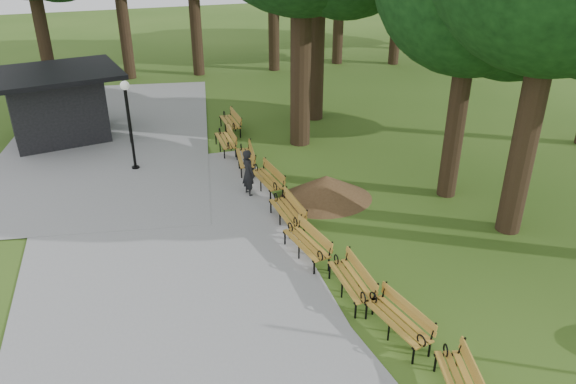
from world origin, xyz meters
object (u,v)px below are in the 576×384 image
object	(u,v)px
kiosk	(56,105)
bench_7	(245,158)
person	(248,173)
bench_6	(267,179)
lamp_post	(128,107)
bench_4	(306,244)
bench_8	(225,141)
bench_5	(287,212)
dirt_mound	(326,188)
bench_2	(397,321)
bench_9	(230,122)
bench_3	(351,281)

from	to	relation	value
kiosk	bench_7	size ratio (longest dim) A/B	2.42
person	bench_6	world-z (taller)	person
lamp_post	bench_4	distance (m)	8.68
person	bench_8	world-z (taller)	person
bench_5	dirt_mound	bearing A→B (deg)	122.00
dirt_mound	bench_2	size ratio (longest dim) A/B	1.39
bench_9	bench_7	bearing A→B (deg)	-6.56
dirt_mound	bench_3	bearing A→B (deg)	-104.97
bench_5	bench_9	size ratio (longest dim) A/B	1.00
kiosk	bench_7	xyz separation A→B (m)	(6.48, -5.44, -1.00)
person	kiosk	distance (m)	9.68
lamp_post	bench_2	size ratio (longest dim) A/B	1.74
bench_7	bench_9	world-z (taller)	same
bench_2	bench_9	bearing A→B (deg)	171.62
bench_2	bench_3	distance (m)	1.73
dirt_mound	bench_2	xyz separation A→B (m)	(-0.98, -6.68, 0.01)
lamp_post	bench_5	xyz separation A→B (m)	(4.00, -5.63, -1.92)
bench_2	bench_6	xyz separation A→B (m)	(-0.67, 7.87, 0.00)
lamp_post	bench_4	bearing A→B (deg)	-62.30
kiosk	bench_4	xyz separation A→B (m)	(6.59, -11.68, -1.00)
person	bench_6	xyz separation A→B (m)	(0.65, 0.07, -0.36)
bench_2	bench_4	distance (m)	3.71
bench_4	bench_9	size ratio (longest dim) A/B	1.00
lamp_post	dirt_mound	world-z (taller)	lamp_post
bench_6	bench_9	bearing A→B (deg)	172.40
kiosk	bench_8	distance (m)	7.18
person	dirt_mound	size ratio (longest dim) A/B	0.61
dirt_mound	lamp_post	bearing A→B (deg)	142.17
lamp_post	bench_4	size ratio (longest dim) A/B	1.74
bench_9	kiosk	bearing A→B (deg)	-103.33
bench_2	bench_9	world-z (taller)	same
person	bench_7	world-z (taller)	person
lamp_post	bench_5	size ratio (longest dim) A/B	1.74
person	kiosk	bearing A→B (deg)	24.50
bench_7	bench_8	world-z (taller)	same
person	bench_5	bearing A→B (deg)	179.39
bench_3	bench_4	world-z (taller)	same
bench_6	person	bearing A→B (deg)	-90.00
bench_7	kiosk	bearing A→B (deg)	-121.91
person	bench_5	xyz separation A→B (m)	(0.57, -2.31, -0.36)
person	bench_7	distance (m)	2.14
bench_5	bench_7	world-z (taller)	same
dirt_mound	bench_2	distance (m)	6.75
person	kiosk	size ratio (longest dim) A/B	0.35
bench_2	bench_6	world-z (taller)	same
bench_4	bench_7	xyz separation A→B (m)	(-0.11, 6.24, 0.00)
lamp_post	bench_7	bearing A→B (deg)	-18.15
bench_6	bench_7	bearing A→B (deg)	-179.41
bench_5	bench_3	bearing A→B (deg)	3.14
bench_2	bench_9	distance (m)	13.85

